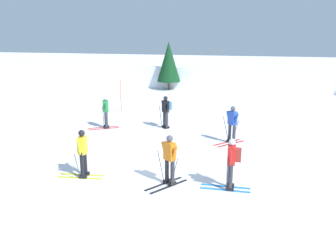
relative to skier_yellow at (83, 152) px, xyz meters
name	(u,v)px	position (x,y,z in m)	size (l,w,h in m)	color
ground_plane	(155,165)	(2.14, 1.66, -0.92)	(120.00, 120.00, 0.00)	white
far_snow_ridge	(212,75)	(2.14, 22.34, 0.02)	(80.00, 6.25, 1.88)	white
skier_yellow	(83,152)	(0.00, 0.00, 0.00)	(1.63, 1.00, 1.71)	gold
skier_black	(166,110)	(1.36, 6.80, 0.04)	(1.43, 1.35, 1.71)	silver
skier_red	(232,161)	(5.07, 0.15, 0.04)	(1.60, 1.00, 1.71)	#237AC6
skier_orange	(170,157)	(3.07, 0.09, 0.04)	(1.23, 1.52, 1.71)	black
skier_green	(106,111)	(-1.70, 6.12, 0.00)	(1.57, 1.13, 1.71)	red
skier_blue	(232,123)	(4.83, 5.05, 0.00)	(1.36, 1.42, 1.71)	red
trail_marker_pole	(121,95)	(-2.31, 10.01, 0.12)	(0.04, 0.04, 2.07)	#C65614
conifer_far_left	(169,62)	(-1.22, 18.82, 1.47)	(1.98, 1.98, 4.06)	#513823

